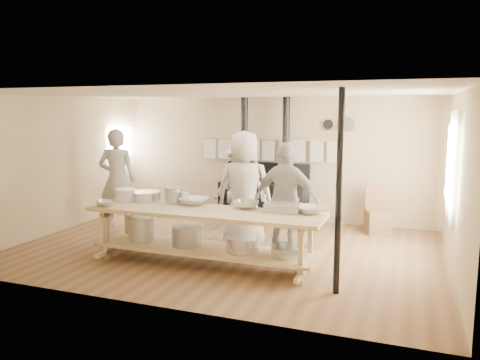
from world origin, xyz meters
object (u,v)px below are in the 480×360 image
object	(u,v)px
prep_table	(204,231)
cook_left	(239,191)
chair	(377,220)
cook_far_left	(117,179)
stove	(264,197)
cook_right	(286,201)
cook_by_window	(241,186)
cook_center	(244,189)
roasting_pan	(283,207)

from	to	relation	value
prep_table	cook_left	distance (m)	2.11
chair	cook_far_left	bearing A→B (deg)	176.82
stove	cook_right	xyz separation A→B (m)	(1.09, -2.30, 0.40)
stove	cook_left	size ratio (longest dim) A/B	1.63
cook_far_left	cook_by_window	world-z (taller)	cook_far_left
cook_left	cook_center	bearing A→B (deg)	139.83
prep_table	cook_left	bearing A→B (deg)	95.64
prep_table	cook_by_window	bearing A→B (deg)	95.54
cook_far_left	cook_right	xyz separation A→B (m)	(3.60, -0.72, -0.07)
stove	prep_table	world-z (taller)	stove
stove	prep_table	size ratio (longest dim) A/B	0.72
prep_table	cook_by_window	size ratio (longest dim) A/B	2.05
cook_by_window	roasting_pan	xyz separation A→B (m)	(1.35, -1.85, 0.03)
stove	roasting_pan	distance (m)	2.94
cook_by_window	chair	bearing A→B (deg)	19.26
stove	roasting_pan	xyz separation A→B (m)	(1.13, -2.69, 0.39)
roasting_pan	cook_center	bearing A→B (deg)	136.96
stove	cook_center	distance (m)	1.91
cook_right	roasting_pan	distance (m)	0.39
cook_far_left	cook_left	distance (m)	2.40
cook_left	chair	xyz separation A→B (m)	(2.54, 0.74, -0.53)
cook_center	cook_by_window	world-z (taller)	cook_center
stove	chair	xyz separation A→B (m)	(2.33, -0.19, -0.26)
stove	cook_left	xyz separation A→B (m)	(-0.21, -0.93, 0.27)
cook_far_left	roasting_pan	size ratio (longest dim) A/B	3.84
stove	cook_by_window	distance (m)	0.93
cook_far_left	cook_center	world-z (taller)	cook_center
prep_table	cook_center	bearing A→B (deg)	79.12
cook_right	roasting_pan	xyz separation A→B (m)	(0.05, -0.39, -0.02)
cook_left	cook_by_window	world-z (taller)	cook_by_window
cook_right	chair	distance (m)	2.53
prep_table	cook_by_window	distance (m)	2.22
prep_table	roasting_pan	size ratio (longest dim) A/B	6.97
cook_right	cook_by_window	xyz separation A→B (m)	(-1.30, 1.46, -0.05)
cook_far_left	cook_left	xyz separation A→B (m)	(2.31, 0.65, -0.20)
cook_by_window	chair	distance (m)	2.69
prep_table	cook_left	xyz separation A→B (m)	(-0.21, 2.09, 0.28)
cook_left	roasting_pan	bearing A→B (deg)	151.72
cook_left	roasting_pan	size ratio (longest dim) A/B	3.08
chair	roasting_pan	bearing A→B (deg)	-134.76
cook_right	cook_center	bearing A→B (deg)	-21.22
cook_far_left	chair	distance (m)	5.09
cook_center	cook_far_left	bearing A→B (deg)	-11.50
cook_far_left	cook_left	world-z (taller)	cook_far_left
cook_far_left	cook_by_window	distance (m)	2.42
prep_table	cook_far_left	xyz separation A→B (m)	(-2.51, 1.44, 0.47)
chair	cook_by_window	bearing A→B (deg)	175.03
cook_left	roasting_pan	world-z (taller)	cook_left
chair	cook_left	bearing A→B (deg)	177.11
stove	cook_right	bearing A→B (deg)	-64.70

